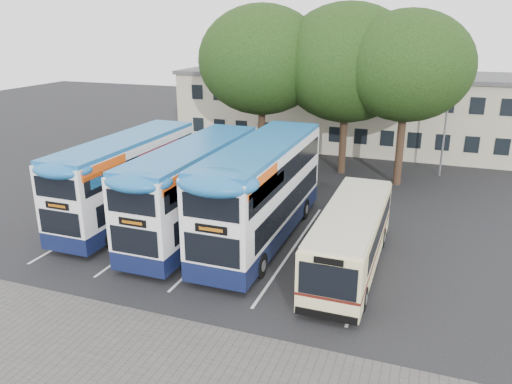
{
  "coord_description": "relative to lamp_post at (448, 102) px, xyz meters",
  "views": [
    {
      "loc": [
        5.43,
        -15.55,
        10.02
      ],
      "look_at": [
        -2.09,
        5.0,
        2.61
      ],
      "focal_mm": 35.0,
      "sensor_mm": 36.0,
      "label": 1
    }
  ],
  "objects": [
    {
      "name": "tree_right",
      "position": [
        -2.62,
        -3.04,
        2.46
      ],
      "size": [
        7.95,
        7.95,
        10.94
      ],
      "color": "black",
      "rests_on": "ground"
    },
    {
      "name": "lamp_post",
      "position": [
        0.0,
        0.0,
        0.0
      ],
      "size": [
        0.25,
        1.05,
        9.06
      ],
      "color": "gray",
      "rests_on": "ground"
    },
    {
      "name": "paving_strip",
      "position": [
        -8.0,
        -24.97,
        -5.08
      ],
      "size": [
        40.0,
        6.0,
        0.01
      ],
      "primitive_type": "cube",
      "color": "#595654",
      "rests_on": "ground"
    },
    {
      "name": "ground",
      "position": [
        -6.0,
        -19.97,
        -5.08
      ],
      "size": [
        120.0,
        120.0,
        0.0
      ],
      "primitive_type": "plane",
      "color": "black",
      "rests_on": "ground"
    },
    {
      "name": "tree_mid",
      "position": [
        -6.56,
        -1.6,
        2.45
      ],
      "size": [
        9.14,
        9.14,
        11.43
      ],
      "color": "black",
      "rests_on": "ground"
    },
    {
      "name": "bus_dd_mid",
      "position": [
        -11.37,
        -14.7,
        -2.6
      ],
      "size": [
        2.62,
        10.8,
        4.5
      ],
      "color": "#10183D",
      "rests_on": "ground"
    },
    {
      "name": "bus_dd_left",
      "position": [
        -15.56,
        -14.19,
        -2.65
      ],
      "size": [
        2.57,
        10.6,
        4.42
      ],
      "color": "#10183D",
      "rests_on": "ground"
    },
    {
      "name": "tree_left",
      "position": [
        -12.21,
        -2.53,
        2.57
      ],
      "size": [
        8.67,
        8.67,
        11.35
      ],
      "color": "black",
      "rests_on": "ground"
    },
    {
      "name": "bus_single",
      "position": [
        -3.45,
        -15.92,
        -3.52
      ],
      "size": [
        2.35,
        9.24,
        2.76
      ],
      "color": "#F5E7A3",
      "rests_on": "ground"
    },
    {
      "name": "depot_building",
      "position": [
        -6.0,
        7.02,
        -1.93
      ],
      "size": [
        32.4,
        8.4,
        6.2
      ],
      "color": "beige",
      "rests_on": "ground"
    },
    {
      "name": "bay_lines",
      "position": [
        -9.75,
        -14.97,
        -5.08
      ],
      "size": [
        14.12,
        11.0,
        0.01
      ],
      "color": "silver",
      "rests_on": "ground"
    },
    {
      "name": "bus_dd_right",
      "position": [
        -8.02,
        -14.27,
        -2.45
      ],
      "size": [
        2.78,
        11.45,
        4.77
      ],
      "color": "#10183D",
      "rests_on": "ground"
    }
  ]
}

